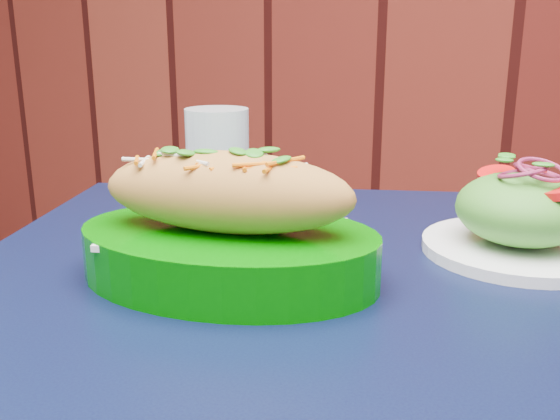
% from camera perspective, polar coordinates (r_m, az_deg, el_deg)
% --- Properties ---
extents(cafe_table, '(1.02, 1.02, 0.75)m').
position_cam_1_polar(cafe_table, '(0.61, 6.77, -15.45)').
color(cafe_table, black).
rests_on(cafe_table, ground).
extents(banh_mi_basket, '(0.32, 0.24, 0.13)m').
position_cam_1_polar(banh_mi_basket, '(0.58, -4.80, -1.71)').
color(banh_mi_basket, '#006600').
rests_on(banh_mi_basket, cafe_table).
extents(salad_plate, '(0.20, 0.20, 0.10)m').
position_cam_1_polar(salad_plate, '(0.70, 21.19, -0.60)').
color(salad_plate, white).
rests_on(salad_plate, cafe_table).
extents(water_glass, '(0.08, 0.08, 0.13)m').
position_cam_1_polar(water_glass, '(0.82, -5.70, 4.58)').
color(water_glass, silver).
rests_on(water_glass, cafe_table).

